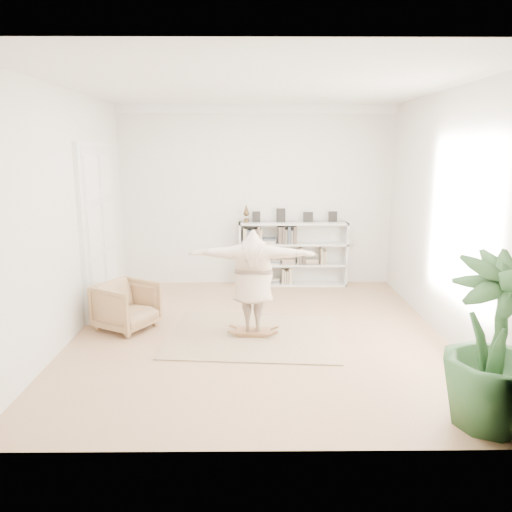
% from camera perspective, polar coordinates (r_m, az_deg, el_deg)
% --- Properties ---
extents(floor, '(6.00, 6.00, 0.00)m').
position_cam_1_polar(floor, '(7.65, 0.23, -8.91)').
color(floor, '#A98057').
rests_on(floor, ground).
extents(room_shell, '(6.00, 6.00, 6.00)m').
position_cam_1_polar(room_shell, '(10.11, 0.02, 16.45)').
color(room_shell, silver).
rests_on(room_shell, floor).
extents(doors, '(0.09, 1.78, 2.92)m').
position_cam_1_polar(doors, '(8.94, -17.49, 2.89)').
color(doors, white).
rests_on(doors, floor).
extents(bookshelf, '(2.20, 0.35, 1.64)m').
position_cam_1_polar(bookshelf, '(10.22, 4.20, 0.16)').
color(bookshelf, silver).
rests_on(bookshelf, floor).
extents(armchair, '(1.10, 1.09, 0.74)m').
position_cam_1_polar(armchair, '(8.02, -14.58, -5.53)').
color(armchair, tan).
rests_on(armchair, floor).
extents(rug, '(2.66, 2.20, 0.02)m').
position_cam_1_polar(rug, '(7.59, -0.33, -9.02)').
color(rug, tan).
rests_on(rug, floor).
extents(rocker_board, '(0.54, 0.35, 0.11)m').
position_cam_1_polar(rocker_board, '(7.57, -0.33, -8.60)').
color(rocker_board, brown).
rests_on(rocker_board, rug).
extents(person, '(1.91, 0.66, 1.52)m').
position_cam_1_polar(person, '(7.32, -0.34, -2.57)').
color(person, beige).
rests_on(person, rocker_board).
extents(houseplant, '(1.07, 1.07, 1.76)m').
position_cam_1_polar(houseplant, '(5.51, 25.63, -8.93)').
color(houseplant, '#2B542A').
rests_on(houseplant, floor).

